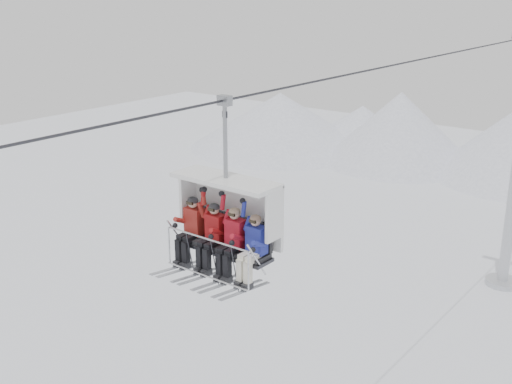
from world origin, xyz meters
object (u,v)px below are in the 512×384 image
Objects in this scene: chairlift_carrier at (230,213)px; skier_far_right at (253,246)px; skier_center_left at (213,234)px; skier_far_left at (192,227)px; skier_center_right at (233,239)px.

chairlift_carrier is 2.36× the size of skier_far_right.
skier_far_right is at bearing -18.56° from chairlift_carrier.
chairlift_carrier is 2.34× the size of skier_center_left.
skier_far_left is at bearing 179.80° from skier_center_left.
skier_center_left is at bearing -0.20° from skier_far_left.
skier_far_left is 1.00× the size of skier_center_right.
chairlift_carrier is at bearing 161.44° from skier_far_right.
skier_far_left is at bearing 179.89° from skier_far_right.
skier_center_right is 1.03× the size of skier_far_right.
skier_center_left is 1.19m from skier_far_right.
chairlift_carrier is 0.65m from skier_center_right.
skier_center_left is at bearing -131.91° from chairlift_carrier.
skier_center_right is at bearing 0.00° from skier_far_left.
chairlift_carrier reaches higher than skier_center_left.
skier_far_left is 1.02× the size of skier_center_left.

